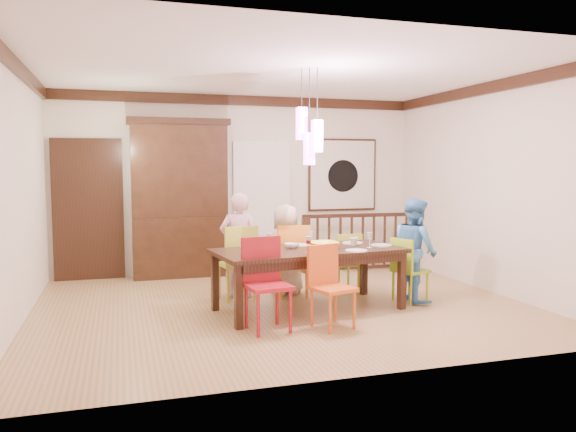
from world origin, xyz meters
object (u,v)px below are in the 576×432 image
object	(u,v)px
chair_end_right	(410,265)
person_far_mid	(286,250)
balustrade	(363,241)
chair_far_left	(236,257)
person_end_right	(415,250)
china_hutch	(180,198)
dining_table	(309,255)
person_far_left	(239,245)

from	to	relation	value
chair_end_right	person_far_mid	xyz separation A→B (m)	(-1.42, 0.86, 0.14)
balustrade	chair_end_right	bearing A→B (deg)	-95.91
chair_far_left	balustrade	xyz separation A→B (m)	(2.46, 1.45, -0.06)
person_far_mid	person_end_right	bearing A→B (deg)	124.60
chair_end_right	china_hutch	xyz separation A→B (m)	(-2.67, 2.56, 0.77)
person_far_mid	dining_table	bearing A→B (deg)	65.55
dining_table	person_far_left	distance (m)	1.12
dining_table	chair_far_left	xyz separation A→B (m)	(-0.73, 0.79, -0.11)
chair_far_left	china_hutch	world-z (taller)	china_hutch
chair_end_right	chair_far_left	bearing A→B (deg)	51.64
chair_end_right	person_end_right	bearing A→B (deg)	-94.51
dining_table	person_far_mid	distance (m)	0.89
chair_far_left	chair_end_right	size ratio (longest dim) A/B	1.18
person_far_left	person_end_right	world-z (taller)	person_far_left
china_hutch	person_far_mid	size ratio (longest dim) A/B	2.02
person_far_mid	person_end_right	distance (m)	1.71
dining_table	person_end_right	world-z (taller)	person_end_right
dining_table	person_far_mid	world-z (taller)	person_far_mid
balustrade	person_end_right	size ratio (longest dim) A/B	1.58
dining_table	person_far_left	xyz separation A→B (m)	(-0.67, 0.89, 0.03)
person_far_mid	chair_far_left	bearing A→B (deg)	-18.38
chair_far_left	balustrade	distance (m)	2.86
person_far_left	person_far_mid	world-z (taller)	person_far_left
balustrade	person_far_mid	size ratio (longest dim) A/B	1.72
dining_table	china_hutch	size ratio (longest dim) A/B	0.95
china_hutch	person_far_left	xyz separation A→B (m)	(0.60, -1.70, -0.55)
chair_far_left	chair_end_right	xyz separation A→B (m)	(2.13, -0.76, -0.09)
chair_end_right	balustrade	distance (m)	2.24
chair_end_right	balustrade	world-z (taller)	balustrade
dining_table	chair_far_left	size ratio (longest dim) A/B	2.42
chair_end_right	person_far_left	bearing A→B (deg)	48.77
person_far_left	person_end_right	size ratio (longest dim) A/B	1.04
china_hutch	person_end_right	size ratio (longest dim) A/B	1.86
chair_far_left	china_hutch	distance (m)	2.00
dining_table	person_far_left	world-z (taller)	person_far_left
dining_table	person_end_right	size ratio (longest dim) A/B	1.77
chair_end_right	person_end_right	distance (m)	0.21
dining_table	person_end_right	bearing A→B (deg)	-5.61
chair_end_right	balustrade	xyz separation A→B (m)	(0.33, 2.22, 0.02)
person_end_right	balustrade	bearing A→B (deg)	-9.58
dining_table	person_far_left	size ratio (longest dim) A/B	1.70
china_hutch	person_far_mid	world-z (taller)	china_hutch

